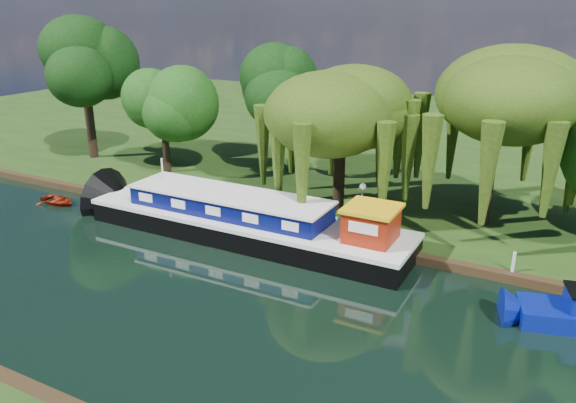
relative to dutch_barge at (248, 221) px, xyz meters
The scene contains 11 objects.
ground 8.50m from the dutch_barge, 54.47° to the right, with size 120.00×120.00×0.00m, color black.
far_bank 27.59m from the dutch_barge, 79.76° to the left, with size 120.00×52.00×0.45m, color #19320D.
dutch_barge is the anchor object (origin of this frame).
red_dinghy 14.24m from the dutch_barge, behind, with size 2.00×2.80×0.58m, color maroon.
willow_left 8.39m from the dutch_barge, 60.44° to the left, with size 6.89×6.89×8.25m.
willow_right 14.98m from the dutch_barge, 32.56° to the left, with size 7.50×7.50×9.13m.
tree_far_left 14.35m from the dutch_barge, 148.43° to the left, with size 4.73×4.73×7.62m.
tree_far_back 22.15m from the dutch_barge, 158.95° to the left, with size 6.02×6.02×10.13m.
tree_far_mid 13.49m from the dutch_barge, 106.14° to the left, with size 5.24×5.24×8.57m.
lamppost 6.66m from the dutch_barge, 33.94° to the left, with size 0.36×0.36×2.56m.
mooring_posts 4.66m from the dutch_barge, 19.22° to the left, with size 19.16×0.16×1.00m.
Camera 1 is at (10.84, -17.95, 12.59)m, focal length 35.00 mm.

